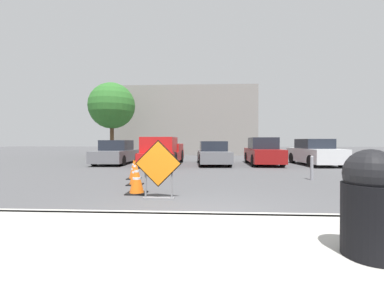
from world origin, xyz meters
name	(u,v)px	position (x,y,z in m)	size (l,w,h in m)	color
ground_plane	(204,166)	(0.00, 10.00, 0.00)	(96.00, 96.00, 0.00)	#4C4C4F
sidewalk_strip	(198,247)	(0.00, -1.30, 0.07)	(24.36, 2.60, 0.14)	#ADAAA3
curb_lip	(200,217)	(0.00, 0.00, 0.07)	(24.36, 0.20, 0.14)	#ADAAA3
road_closed_sign	(158,168)	(-1.06, 1.69, 0.76)	(1.15, 0.20, 1.44)	black
traffic_cone_nearest	(137,179)	(-1.75, 2.26, 0.40)	(0.52, 0.52, 0.83)	black
traffic_cone_second	(135,172)	(-2.17, 3.60, 0.40)	(0.48, 0.48, 0.83)	black
traffic_cone_third	(134,169)	(-2.57, 4.85, 0.36)	(0.47, 0.47, 0.73)	black
parked_car_nearest	(116,153)	(-5.41, 10.99, 0.66)	(1.86, 4.17, 1.46)	slate
pickup_truck	(162,152)	(-2.44, 10.37, 0.74)	(2.07, 5.14, 1.62)	red
parked_car_second	(213,154)	(0.54, 10.93, 0.65)	(1.99, 4.43, 1.40)	slate
parked_car_third	(263,152)	(3.52, 11.01, 0.73)	(1.82, 4.20, 1.62)	maroon
parked_car_fourth	(315,153)	(6.49, 10.90, 0.71)	(2.04, 4.20, 1.53)	silver
trash_bin	(371,202)	(1.92, -1.60, 0.74)	(0.59, 0.59, 1.19)	black
bollard_nearest	(312,167)	(3.93, 4.96, 0.47)	(0.12, 0.12, 0.88)	gray
bollard_second	(366,167)	(5.84, 4.96, 0.50)	(0.12, 0.12, 0.94)	gray
building_facade_backdrop	(186,122)	(-1.98, 22.88, 3.45)	(14.22, 5.00, 6.90)	gray
street_tree_behind_lot	(112,106)	(-7.78, 16.60, 4.35)	(3.83, 3.83, 6.28)	#513823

